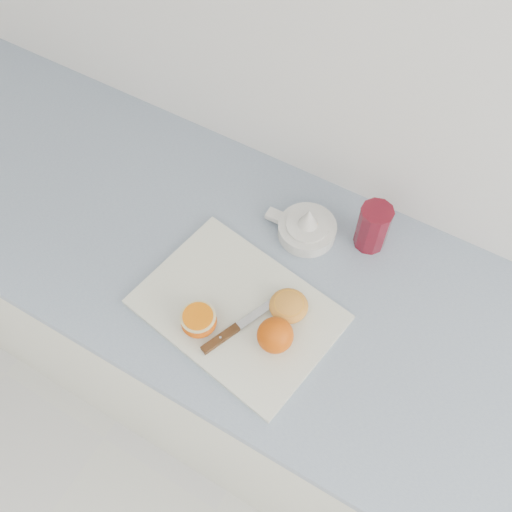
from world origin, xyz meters
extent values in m
cube|color=silver|center=(0.00, 2.00, 1.35)|extent=(4.00, 0.04, 2.70)
cube|color=white|center=(0.06, 1.70, 0.43)|extent=(2.40, 0.60, 0.86)
cube|color=#93A3B0|center=(0.06, 1.70, 0.88)|extent=(2.46, 0.64, 0.03)
cube|color=beige|center=(-0.05, 1.60, 0.90)|extent=(0.43, 0.34, 0.01)
sphere|color=#DD540D|center=(0.05, 1.57, 0.94)|extent=(0.07, 0.07, 0.07)
ellipsoid|color=#DD540D|center=(-0.10, 1.53, 0.92)|extent=(0.07, 0.07, 0.04)
cylinder|color=beige|center=(-0.10, 1.53, 0.94)|extent=(0.07, 0.07, 0.00)
cylinder|color=orange|center=(-0.10, 1.53, 0.94)|extent=(0.06, 0.06, 0.00)
ellipsoid|color=orange|center=(0.04, 1.65, 0.92)|extent=(0.08, 0.08, 0.03)
cylinder|color=orange|center=(0.04, 1.65, 0.93)|extent=(0.06, 0.06, 0.00)
cube|color=#4A2C14|center=(-0.04, 1.52, 0.91)|extent=(0.05, 0.09, 0.01)
cube|color=#B7B7BC|center=(-0.01, 1.61, 0.91)|extent=(0.06, 0.11, 0.00)
cylinder|color=#B7B7BC|center=(-0.04, 1.52, 0.91)|extent=(0.01, 0.01, 0.01)
cylinder|color=white|center=(-0.02, 1.84, 0.91)|extent=(0.13, 0.13, 0.03)
cylinder|color=white|center=(-0.02, 1.84, 0.93)|extent=(0.10, 0.10, 0.01)
cone|color=white|center=(-0.02, 1.84, 0.95)|extent=(0.04, 0.04, 0.05)
cube|color=white|center=(-0.10, 1.84, 0.91)|extent=(0.04, 0.03, 0.01)
ellipsoid|color=#F98C00|center=(-0.01, 1.83, 0.93)|extent=(0.01, 0.01, 0.00)
ellipsoid|color=#F98C00|center=(-0.03, 1.85, 0.93)|extent=(0.01, 0.01, 0.00)
ellipsoid|color=#F98C00|center=(-0.02, 1.83, 0.93)|extent=(0.01, 0.01, 0.00)
ellipsoid|color=#F98C00|center=(0.00, 1.85, 0.93)|extent=(0.01, 0.01, 0.00)
cylinder|color=maroon|center=(0.11, 1.89, 0.95)|extent=(0.07, 0.07, 0.11)
cylinder|color=orange|center=(0.11, 1.89, 0.90)|extent=(0.06, 0.06, 0.02)
cylinder|color=maroon|center=(0.11, 1.89, 1.00)|extent=(0.07, 0.07, 0.00)
camera|label=1|loc=(0.25, 1.16, 1.94)|focal=40.00mm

